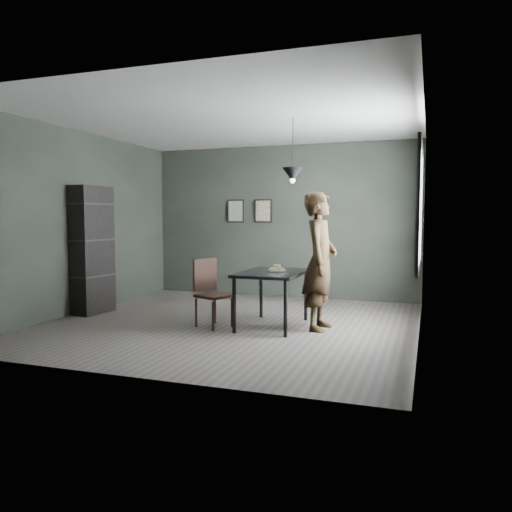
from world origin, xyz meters
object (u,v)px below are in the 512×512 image
(cafe_table, at_px, (272,277))
(white_plate, at_px, (277,271))
(wood_chair, at_px, (210,288))
(pendant_lamp, at_px, (293,174))
(shelf_unit, at_px, (91,250))
(woman, at_px, (320,261))

(cafe_table, relative_size, white_plate, 5.22)
(cafe_table, distance_m, white_plate, 0.11)
(wood_chair, distance_m, pendant_lamp, 1.89)
(white_plate, distance_m, shelf_unit, 2.98)
(wood_chair, height_order, pendant_lamp, pendant_lamp)
(cafe_table, height_order, wood_chair, wood_chair)
(cafe_table, height_order, pendant_lamp, pendant_lamp)
(woman, bearing_deg, shelf_unit, 90.77)
(pendant_lamp, bearing_deg, white_plate, -167.18)
(shelf_unit, relative_size, pendant_lamp, 2.26)
(shelf_unit, bearing_deg, woman, 5.99)
(white_plate, bearing_deg, wood_chair, -159.17)
(wood_chair, bearing_deg, pendant_lamp, 43.34)
(wood_chair, height_order, shelf_unit, shelf_unit)
(woman, xyz_separation_m, pendant_lamp, (-0.40, 0.07, 1.15))
(woman, xyz_separation_m, wood_chair, (-1.45, -0.30, -0.38))
(white_plate, xyz_separation_m, wood_chair, (-0.85, -0.32, -0.23))
(cafe_table, relative_size, pendant_lamp, 1.39)
(cafe_table, bearing_deg, woman, 2.90)
(wood_chair, relative_size, shelf_unit, 0.47)
(white_plate, height_order, shelf_unit, shelf_unit)
(wood_chair, bearing_deg, shelf_unit, -163.27)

